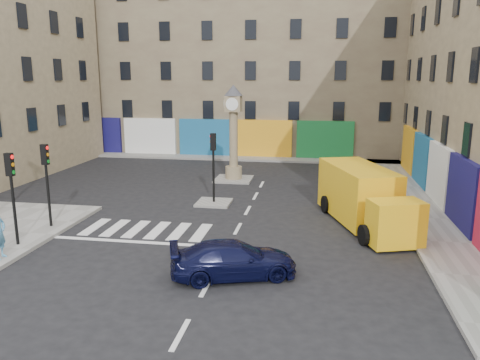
% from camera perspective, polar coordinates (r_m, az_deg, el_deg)
% --- Properties ---
extents(ground, '(120.00, 120.00, 0.00)m').
position_cam_1_polar(ground, '(17.53, -2.53, -10.05)').
color(ground, black).
rests_on(ground, ground).
extents(sidewalk_right, '(2.60, 30.00, 0.15)m').
position_cam_1_polar(sidewalk_right, '(27.19, 20.41, -2.46)').
color(sidewalk_right, gray).
rests_on(sidewalk_right, ground).
extents(sidewalk_far, '(32.00, 2.40, 0.15)m').
position_cam_1_polar(sidewalk_far, '(39.31, -1.52, 2.76)').
color(sidewalk_far, gray).
rests_on(sidewalk_far, ground).
extents(island_near, '(1.80, 1.80, 0.12)m').
position_cam_1_polar(island_near, '(25.33, -3.20, -2.77)').
color(island_near, gray).
rests_on(island_near, ground).
extents(island_far, '(2.40, 2.40, 0.12)m').
position_cam_1_polar(island_far, '(31.04, -0.78, 0.10)').
color(island_far, gray).
rests_on(island_far, ground).
extents(building_far, '(32.00, 10.00, 17.00)m').
position_cam_1_polar(building_far, '(44.49, -0.11, 14.79)').
color(building_far, '#817556').
rests_on(building_far, ground).
extents(traffic_light_left_near, '(0.28, 0.22, 3.70)m').
position_cam_1_polar(traffic_light_left_near, '(20.28, -26.08, -0.46)').
color(traffic_light_left_near, black).
rests_on(traffic_light_left_near, sidewalk_left).
extents(traffic_light_left_far, '(0.28, 0.22, 3.70)m').
position_cam_1_polar(traffic_light_left_far, '(22.23, -22.54, 0.90)').
color(traffic_light_left_far, black).
rests_on(traffic_light_left_far, sidewalk_left).
extents(traffic_light_island, '(0.28, 0.22, 3.70)m').
position_cam_1_polar(traffic_light_island, '(24.79, -3.27, 2.89)').
color(traffic_light_island, black).
rests_on(traffic_light_island, island_near).
extents(clock_pillar, '(1.20, 1.20, 6.10)m').
position_cam_1_polar(clock_pillar, '(30.48, -0.80, 6.52)').
color(clock_pillar, '#9D8A67').
rests_on(clock_pillar, island_far).
extents(navy_sedan, '(4.63, 3.06, 1.25)m').
position_cam_1_polar(navy_sedan, '(16.17, -0.78, -9.66)').
color(navy_sedan, black).
rests_on(navy_sedan, ground).
extents(yellow_van, '(4.23, 7.43, 2.59)m').
position_cam_1_polar(yellow_van, '(22.33, 14.81, -2.01)').
color(yellow_van, yellow).
rests_on(yellow_van, ground).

